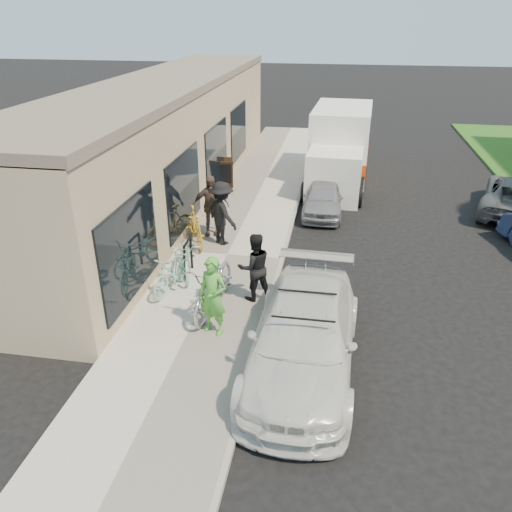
{
  "coord_description": "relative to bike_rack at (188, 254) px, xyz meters",
  "views": [
    {
      "loc": [
        0.93,
        -9.32,
        6.36
      ],
      "look_at": [
        -0.87,
        1.24,
        1.05
      ],
      "focal_mm": 35.0,
      "sensor_mm": 36.0,
      "label": 1
    }
  ],
  "objects": [
    {
      "name": "cruiser_bike_b",
      "position": [
        -0.04,
        0.02,
        -0.07
      ],
      "size": [
        1.21,
        2.02,
        1.0
      ],
      "primitive_type": "imported",
      "rotation": [
        0.0,
        0.0,
        0.31
      ],
      "color": "#88CBBA",
      "rests_on": "sidewalk"
    },
    {
      "name": "bike_rack",
      "position": [
        0.0,
        0.0,
        0.0
      ],
      "size": [
        0.08,
        0.67,
        0.94
      ],
      "rotation": [
        0.0,
        0.0,
        0.03
      ],
      "color": "black",
      "rests_on": "sidewalk"
    },
    {
      "name": "tandem_bike",
      "position": [
        1.07,
        -1.52,
        0.05
      ],
      "size": [
        1.02,
        2.41,
        1.23
      ],
      "primitive_type": "imported",
      "rotation": [
        0.0,
        0.0,
        -0.09
      ],
      "color": "#B3B3B5",
      "rests_on": "sidewalk"
    },
    {
      "name": "cruiser_bike_c",
      "position": [
        -0.33,
        1.83,
        -0.02
      ],
      "size": [
        1.3,
        1.83,
        1.09
      ],
      "primitive_type": "imported",
      "rotation": [
        0.0,
        0.0,
        0.49
      ],
      "color": "gold",
      "rests_on": "sidewalk"
    },
    {
      "name": "bystander_a",
      "position": [
        0.44,
        2.02,
        0.37
      ],
      "size": [
        1.36,
        1.32,
        1.86
      ],
      "primitive_type": "imported",
      "rotation": [
        0.0,
        0.0,
        2.4
      ],
      "color": "black",
      "rests_on": "sidewalk"
    },
    {
      "name": "sidewalk",
      "position": [
        0.73,
        1.28,
        -0.64
      ],
      "size": [
        3.0,
        34.0,
        0.15
      ],
      "primitive_type": "cube",
      "color": "#BBB5A9",
      "rests_on": "ground"
    },
    {
      "name": "bystander_b",
      "position": [
        -0.04,
        2.59,
        0.36
      ],
      "size": [
        1.16,
        0.68,
        1.86
      ],
      "primitive_type": "imported",
      "rotation": [
        0.0,
        0.0,
        0.22
      ],
      "color": "brown",
      "rests_on": "sidewalk"
    },
    {
      "name": "woman_rider",
      "position": [
        1.28,
        -2.45,
        0.31
      ],
      "size": [
        0.74,
        0.59,
        1.75
      ],
      "primitive_type": "imported",
      "rotation": [
        0.0,
        0.0,
        -0.3
      ],
      "color": "green",
      "rests_on": "sidewalk"
    },
    {
      "name": "curb",
      "position": [
        2.28,
        1.28,
        -0.65
      ],
      "size": [
        0.12,
        34.0,
        0.13
      ],
      "primitive_type": "cube",
      "color": "gray",
      "rests_on": "ground"
    },
    {
      "name": "cruiser_bike_a",
      "position": [
        -0.16,
        -0.88,
        -0.07
      ],
      "size": [
        0.79,
        1.72,
        1.0
      ],
      "primitive_type": "imported",
      "rotation": [
        0.0,
        0.0,
        -0.2
      ],
      "color": "#88CBBA",
      "rests_on": "sidewalk"
    },
    {
      "name": "man_standing",
      "position": [
        1.9,
        -0.93,
        0.27
      ],
      "size": [
        1.01,
        0.93,
        1.67
      ],
      "primitive_type": "imported",
      "rotation": [
        0.0,
        0.0,
        3.6
      ],
      "color": "black",
      "rests_on": "sidewalk"
    },
    {
      "name": "sedan_silver",
      "position": [
        3.22,
        5.33,
        -0.16
      ],
      "size": [
        1.34,
        3.27,
        1.11
      ],
      "primitive_type": "imported",
      "rotation": [
        0.0,
        0.0,
        -0.01
      ],
      "color": "#9A9A9F",
      "rests_on": "ground"
    },
    {
      "name": "sandwich_board",
      "position": [
        -0.66,
        6.98,
        -0.0
      ],
      "size": [
        0.82,
        0.83,
        1.1
      ],
      "rotation": [
        0.0,
        0.0,
        0.25
      ],
      "color": "black",
      "rests_on": "sidewalk"
    },
    {
      "name": "ground",
      "position": [
        2.73,
        -1.72,
        -0.72
      ],
      "size": [
        120.0,
        120.0,
        0.0
      ],
      "primitive_type": "plane",
      "color": "black",
      "rests_on": "ground"
    },
    {
      "name": "moving_truck",
      "position": [
        3.63,
        9.02,
        0.57
      ],
      "size": [
        2.51,
        5.99,
        2.89
      ],
      "rotation": [
        0.0,
        0.0,
        -0.05
      ],
      "color": "white",
      "rests_on": "ground"
    },
    {
      "name": "storefront",
      "position": [
        -2.51,
        6.27,
        1.41
      ],
      "size": [
        3.6,
        20.0,
        4.22
      ],
      "color": "tan",
      "rests_on": "ground"
    },
    {
      "name": "sedan_white",
      "position": [
        3.24,
        -3.1,
        -0.0
      ],
      "size": [
        2.16,
        5.0,
        1.47
      ],
      "rotation": [
        0.0,
        0.0,
        -0.03
      ],
      "color": "silver",
      "rests_on": "ground"
    }
  ]
}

